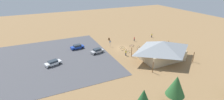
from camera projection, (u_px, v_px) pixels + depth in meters
ground at (122, 48)px, 58.65m from camera, size 160.00×160.00×0.00m
parking_lot_asphalt at (41, 61)px, 49.40m from camera, size 40.59×35.35×0.05m
bike_pavilion at (162, 49)px, 49.65m from camera, size 14.90×10.94×5.77m
trash_bin at (109, 39)px, 66.41m from camera, size 0.60×0.60×0.90m
lot_sign at (110, 43)px, 59.51m from camera, size 0.56×0.08×2.20m
pine_east at (176, 86)px, 31.42m from camera, size 3.60×3.60×6.05m
bicycle_red_yard_right at (152, 46)px, 59.95m from camera, size 0.76×1.61×0.83m
bicycle_silver_edge_north at (138, 48)px, 58.40m from camera, size 1.63×0.74×0.85m
bicycle_orange_lone_west at (160, 44)px, 61.81m from camera, size 0.48×1.76×0.87m
bicycle_purple_back_row at (132, 46)px, 59.90m from camera, size 1.71×0.55×0.81m
bicycle_yellow_trailside at (124, 50)px, 56.82m from camera, size 1.57×0.82×0.74m
bicycle_green_lone_east at (122, 48)px, 58.28m from camera, size 1.59×0.80×0.93m
bicycle_blue_near_sign at (161, 47)px, 59.15m from camera, size 1.49×0.98×0.85m
bicycle_teal_near_porch at (128, 52)px, 55.12m from camera, size 1.64×0.48×0.81m
car_white_inner_stall at (53, 63)px, 47.06m from camera, size 4.78×3.03×1.40m
car_silver_near_entry at (97, 51)px, 54.80m from camera, size 4.63×2.80×1.47m
car_blue_by_curb at (77, 47)px, 58.05m from camera, size 4.64×2.37×1.49m
visitor_near_lot at (152, 35)px, 69.33m from camera, size 0.40×0.39×1.74m
visitor_crossing_yard at (134, 39)px, 65.36m from camera, size 0.36×0.37×1.69m
visitor_by_pavilion at (126, 53)px, 52.90m from camera, size 0.36×0.36×1.80m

